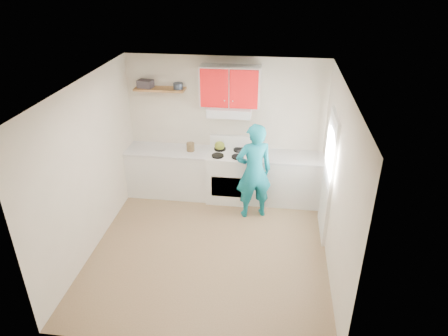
# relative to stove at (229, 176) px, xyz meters

# --- Properties ---
(floor) EXTENTS (3.80, 3.80, 0.00)m
(floor) POSITION_rel_stove_xyz_m (-0.10, -1.57, -0.46)
(floor) COLOR brown
(floor) RESTS_ON ground
(ceiling) EXTENTS (3.60, 3.80, 0.04)m
(ceiling) POSITION_rel_stove_xyz_m (-0.10, -1.57, 2.14)
(ceiling) COLOR white
(ceiling) RESTS_ON floor
(back_wall) EXTENTS (3.60, 0.04, 2.60)m
(back_wall) POSITION_rel_stove_xyz_m (-0.10, 0.32, 0.84)
(back_wall) COLOR beige
(back_wall) RESTS_ON floor
(front_wall) EXTENTS (3.60, 0.04, 2.60)m
(front_wall) POSITION_rel_stove_xyz_m (-0.10, -3.47, 0.84)
(front_wall) COLOR beige
(front_wall) RESTS_ON floor
(left_wall) EXTENTS (0.04, 3.80, 2.60)m
(left_wall) POSITION_rel_stove_xyz_m (-1.90, -1.57, 0.84)
(left_wall) COLOR beige
(left_wall) RESTS_ON floor
(right_wall) EXTENTS (0.04, 3.80, 2.60)m
(right_wall) POSITION_rel_stove_xyz_m (1.70, -1.57, 0.84)
(right_wall) COLOR beige
(right_wall) RESTS_ON floor
(door) EXTENTS (0.05, 0.85, 2.05)m
(door) POSITION_rel_stove_xyz_m (1.68, -0.88, 0.56)
(door) COLOR white
(door) RESTS_ON floor
(door_glass) EXTENTS (0.01, 0.55, 0.95)m
(door_glass) POSITION_rel_stove_xyz_m (1.65, -0.88, 0.99)
(door_glass) COLOR white
(door_glass) RESTS_ON door
(counter_left) EXTENTS (1.52, 0.60, 0.90)m
(counter_left) POSITION_rel_stove_xyz_m (-1.14, 0.02, -0.01)
(counter_left) COLOR silver
(counter_left) RESTS_ON floor
(counter_right) EXTENTS (1.32, 0.60, 0.90)m
(counter_right) POSITION_rel_stove_xyz_m (1.04, 0.02, -0.01)
(counter_right) COLOR silver
(counter_right) RESTS_ON floor
(stove) EXTENTS (0.76, 0.65, 0.92)m
(stove) POSITION_rel_stove_xyz_m (0.00, 0.00, 0.00)
(stove) COLOR white
(stove) RESTS_ON floor
(range_hood) EXTENTS (0.76, 0.44, 0.15)m
(range_hood) POSITION_rel_stove_xyz_m (0.00, 0.10, 1.24)
(range_hood) COLOR silver
(range_hood) RESTS_ON back_wall
(upper_cabinets) EXTENTS (1.02, 0.33, 0.70)m
(upper_cabinets) POSITION_rel_stove_xyz_m (0.00, 0.16, 1.66)
(upper_cabinets) COLOR red
(upper_cabinets) RESTS_ON back_wall
(shelf) EXTENTS (0.90, 0.30, 0.04)m
(shelf) POSITION_rel_stove_xyz_m (-1.25, 0.18, 1.56)
(shelf) COLOR brown
(shelf) RESTS_ON back_wall
(books) EXTENTS (0.29, 0.23, 0.13)m
(books) POSITION_rel_stove_xyz_m (-1.51, 0.17, 1.64)
(books) COLOR #3E373F
(books) RESTS_ON shelf
(tin) EXTENTS (0.22, 0.22, 0.10)m
(tin) POSITION_rel_stove_xyz_m (-0.91, 0.16, 1.63)
(tin) COLOR #333D4C
(tin) RESTS_ON shelf
(kettle) EXTENTS (0.20, 0.20, 0.16)m
(kettle) POSITION_rel_stove_xyz_m (-0.19, 0.14, 0.54)
(kettle) COLOR olive
(kettle) RESTS_ON stove
(crock) EXTENTS (0.17, 0.17, 0.18)m
(crock) POSITION_rel_stove_xyz_m (-0.71, 0.02, 0.53)
(crock) COLOR #4B3A20
(crock) RESTS_ON counter_left
(cutting_board) EXTENTS (0.35, 0.29, 0.02)m
(cutting_board) POSITION_rel_stove_xyz_m (0.96, 0.01, 0.45)
(cutting_board) COLOR olive
(cutting_board) RESTS_ON counter_right
(silicone_mat) EXTENTS (0.34, 0.31, 0.01)m
(silicone_mat) POSITION_rel_stove_xyz_m (1.39, 0.07, 0.44)
(silicone_mat) COLOR red
(silicone_mat) RESTS_ON counter_right
(person) EXTENTS (0.73, 0.60, 1.72)m
(person) POSITION_rel_stove_xyz_m (0.50, -0.54, 0.40)
(person) COLOR #0E6C7E
(person) RESTS_ON floor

